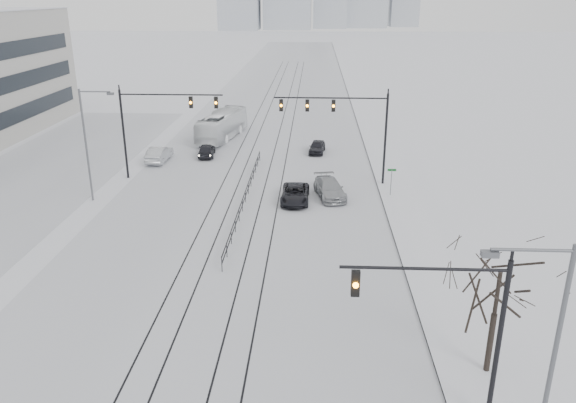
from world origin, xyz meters
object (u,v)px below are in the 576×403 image
object	(u,v)px
traffic_mast_near	(457,319)
sedan_nb_right	(330,189)
bare_tree	(499,283)
sedan_sb_outer	(159,154)
sedan_nb_far	(317,147)
sedan_sb_inner	(207,150)
box_truck	(222,125)
sedan_nb_front	(295,194)

from	to	relation	value
traffic_mast_near	sedan_nb_right	distance (m)	26.25
bare_tree	sedan_nb_right	bearing A→B (deg)	105.84
sedan_sb_outer	sedan_nb_far	xyz separation A→B (m)	(15.75, 4.04, -0.12)
sedan_sb_inner	box_truck	xyz separation A→B (m)	(0.44, 7.75, 0.87)
sedan_sb_outer	sedan_nb_far	bearing A→B (deg)	-163.23
bare_tree	sedan_nb_right	world-z (taller)	bare_tree
traffic_mast_near	sedan_nb_right	world-z (taller)	traffic_mast_near
sedan_nb_far	sedan_nb_front	bearing A→B (deg)	-90.01
bare_tree	traffic_mast_near	bearing A→B (deg)	-128.76
sedan_nb_right	box_truck	size ratio (longest dim) A/B	0.45
sedan_sb_inner	sedan_nb_right	size ratio (longest dim) A/B	0.79
sedan_sb_outer	sedan_nb_right	distance (m)	19.35
sedan_nb_front	sedan_nb_far	world-z (taller)	sedan_nb_front
traffic_mast_near	bare_tree	xyz separation A→B (m)	(2.41, 3.00, -0.07)
traffic_mast_near	sedan_nb_right	xyz separation A→B (m)	(-4.02, 25.66, -3.84)
traffic_mast_near	sedan_nb_far	bearing A→B (deg)	97.30
traffic_mast_near	box_truck	bearing A→B (deg)	109.50
sedan_sb_outer	sedan_nb_right	xyz separation A→B (m)	(16.77, -9.64, -0.03)
bare_tree	sedan_nb_right	size ratio (longest dim) A/B	1.22
sedan_nb_front	bare_tree	bearing A→B (deg)	-65.85
sedan_nb_right	sedan_sb_inner	bearing A→B (deg)	125.00
sedan_sb_inner	sedan_sb_outer	xyz separation A→B (m)	(-4.38, -2.05, 0.09)
traffic_mast_near	sedan_nb_front	distance (m)	25.61
bare_tree	box_truck	bearing A→B (deg)	113.59
sedan_nb_right	sedan_nb_far	size ratio (longest dim) A/B	1.33
sedan_nb_right	traffic_mast_near	bearing A→B (deg)	-92.78
traffic_mast_near	bare_tree	distance (m)	3.85
sedan_nb_right	sedan_nb_far	distance (m)	13.72
bare_tree	sedan_nb_far	world-z (taller)	bare_tree
sedan_sb_inner	sedan_nb_front	distance (m)	16.13
traffic_mast_near	sedan_sb_inner	distance (m)	40.98
traffic_mast_near	sedan_nb_right	bearing A→B (deg)	98.89
sedan_sb_outer	sedan_nb_right	bearing A→B (deg)	152.49
sedan_sb_outer	sedan_nb_front	world-z (taller)	sedan_sb_outer
sedan_nb_front	box_truck	distance (m)	22.67
bare_tree	sedan_nb_far	bearing A→B (deg)	101.59
sedan_nb_front	sedan_nb_right	xyz separation A→B (m)	(2.80, 1.28, 0.07)
sedan_nb_right	sedan_nb_far	xyz separation A→B (m)	(-1.02, 13.68, -0.08)
box_truck	traffic_mast_near	bearing A→B (deg)	120.02
sedan_nb_front	sedan_nb_right	distance (m)	3.08
sedan_nb_right	box_truck	bearing A→B (deg)	109.91
sedan_sb_outer	box_truck	world-z (taller)	box_truck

